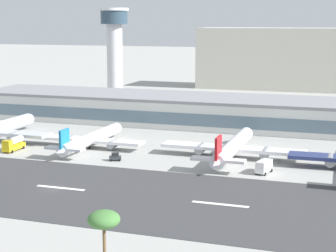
{
  "coord_description": "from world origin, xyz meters",
  "views": [
    {
      "loc": [
        64.08,
        -109.86,
        37.29
      ],
      "look_at": [
        12.15,
        45.13,
        7.26
      ],
      "focal_mm": 61.24,
      "sensor_mm": 36.0,
      "label": 1
    }
  ],
  "objects_px": {
    "distant_hotel_block": "(306,59)",
    "service_box_truck_1": "(264,166)",
    "airliner_red_tail_gate_2": "(232,148)",
    "service_fuel_truck_0": "(14,144)",
    "palm_tree_0": "(104,221)",
    "airliner_blue_tail_gate_1": "(90,140)",
    "terminal_building": "(203,111)",
    "service_baggage_tug_2": "(115,157)",
    "control_tower": "(115,45)"
  },
  "relations": [
    {
      "from": "distant_hotel_block",
      "to": "service_box_truck_1",
      "type": "bearing_deg",
      "value": -87.74
    },
    {
      "from": "airliner_red_tail_gate_2",
      "to": "service_fuel_truck_0",
      "type": "height_order",
      "value": "airliner_red_tail_gate_2"
    },
    {
      "from": "palm_tree_0",
      "to": "airliner_blue_tail_gate_1",
      "type": "bearing_deg",
      "value": 117.59
    },
    {
      "from": "terminal_building",
      "to": "airliner_blue_tail_gate_1",
      "type": "distance_m",
      "value": 53.85
    },
    {
      "from": "airliner_red_tail_gate_2",
      "to": "service_box_truck_1",
      "type": "bearing_deg",
      "value": -139.4
    },
    {
      "from": "service_baggage_tug_2",
      "to": "terminal_building",
      "type": "bearing_deg",
      "value": 61.02
    },
    {
      "from": "airliner_red_tail_gate_2",
      "to": "palm_tree_0",
      "type": "xyz_separation_m",
      "value": [
        -0.95,
        -81.0,
        6.58
      ]
    },
    {
      "from": "airliner_blue_tail_gate_1",
      "to": "service_box_truck_1",
      "type": "xyz_separation_m",
      "value": [
        53.61,
        -11.57,
        -0.9
      ]
    },
    {
      "from": "airliner_red_tail_gate_2",
      "to": "service_baggage_tug_2",
      "type": "xyz_separation_m",
      "value": [
        -29.39,
        -12.63,
        -1.91
      ]
    },
    {
      "from": "terminal_building",
      "to": "airliner_blue_tail_gate_1",
      "type": "height_order",
      "value": "terminal_building"
    },
    {
      "from": "control_tower",
      "to": "service_box_truck_1",
      "type": "distance_m",
      "value": 140.22
    },
    {
      "from": "service_baggage_tug_2",
      "to": "palm_tree_0",
      "type": "distance_m",
      "value": 74.54
    },
    {
      "from": "service_fuel_truck_0",
      "to": "terminal_building",
      "type": "bearing_deg",
      "value": 144.64
    },
    {
      "from": "service_baggage_tug_2",
      "to": "palm_tree_0",
      "type": "height_order",
      "value": "palm_tree_0"
    },
    {
      "from": "palm_tree_0",
      "to": "control_tower",
      "type": "bearing_deg",
      "value": 113.25
    },
    {
      "from": "airliner_blue_tail_gate_1",
      "to": "service_baggage_tug_2",
      "type": "relative_size",
      "value": 11.36
    },
    {
      "from": "distant_hotel_block",
      "to": "service_baggage_tug_2",
      "type": "height_order",
      "value": "distant_hotel_block"
    },
    {
      "from": "airliner_red_tail_gate_2",
      "to": "palm_tree_0",
      "type": "height_order",
      "value": "palm_tree_0"
    },
    {
      "from": "terminal_building",
      "to": "service_fuel_truck_0",
      "type": "bearing_deg",
      "value": -124.82
    },
    {
      "from": "airliner_red_tail_gate_2",
      "to": "palm_tree_0",
      "type": "relative_size",
      "value": 4.04
    },
    {
      "from": "terminal_building",
      "to": "airliner_blue_tail_gate_1",
      "type": "xyz_separation_m",
      "value": [
        -21.41,
        -49.35,
        -2.48
      ]
    },
    {
      "from": "distant_hotel_block",
      "to": "airliner_red_tail_gate_2",
      "type": "distance_m",
      "value": 171.79
    },
    {
      "from": "service_box_truck_1",
      "to": "palm_tree_0",
      "type": "xyz_separation_m",
      "value": [
        -11.83,
        -68.37,
        7.75
      ]
    },
    {
      "from": "terminal_building",
      "to": "control_tower",
      "type": "distance_m",
      "value": 74.79
    },
    {
      "from": "control_tower",
      "to": "service_baggage_tug_2",
      "type": "distance_m",
      "value": 119.56
    },
    {
      "from": "airliner_blue_tail_gate_1",
      "to": "service_box_truck_1",
      "type": "relative_size",
      "value": 6.33
    },
    {
      "from": "service_fuel_truck_0",
      "to": "palm_tree_0",
      "type": "bearing_deg",
      "value": 40.66
    },
    {
      "from": "terminal_building",
      "to": "palm_tree_0",
      "type": "distance_m",
      "value": 130.96
    },
    {
      "from": "service_box_truck_1",
      "to": "palm_tree_0",
      "type": "distance_m",
      "value": 69.82
    },
    {
      "from": "terminal_building",
      "to": "palm_tree_0",
      "type": "relative_size",
      "value": 15.79
    },
    {
      "from": "terminal_building",
      "to": "airliner_red_tail_gate_2",
      "type": "distance_m",
      "value": 52.83
    },
    {
      "from": "airliner_blue_tail_gate_1",
      "to": "service_fuel_truck_0",
      "type": "xyz_separation_m",
      "value": [
        -19.69,
        -9.74,
        -0.66
      ]
    },
    {
      "from": "distant_hotel_block",
      "to": "airliner_blue_tail_gate_1",
      "type": "xyz_separation_m",
      "value": [
        -46.35,
        -172.25,
        -14.1
      ]
    },
    {
      "from": "control_tower",
      "to": "service_fuel_truck_0",
      "type": "height_order",
      "value": "control_tower"
    },
    {
      "from": "service_baggage_tug_2",
      "to": "palm_tree_0",
      "type": "bearing_deg",
      "value": -88.83
    },
    {
      "from": "service_box_truck_1",
      "to": "terminal_building",
      "type": "bearing_deg",
      "value": 41.18
    },
    {
      "from": "airliner_red_tail_gate_2",
      "to": "terminal_building",
      "type": "bearing_deg",
      "value": 23.65
    },
    {
      "from": "service_fuel_truck_0",
      "to": "palm_tree_0",
      "type": "distance_m",
      "value": 93.61
    },
    {
      "from": "distant_hotel_block",
      "to": "service_baggage_tug_2",
      "type": "distance_m",
      "value": 187.42
    },
    {
      "from": "terminal_building",
      "to": "service_fuel_truck_0",
      "type": "distance_m",
      "value": 72.05
    },
    {
      "from": "airliner_blue_tail_gate_1",
      "to": "service_fuel_truck_0",
      "type": "relative_size",
      "value": 4.75
    },
    {
      "from": "distant_hotel_block",
      "to": "service_baggage_tug_2",
      "type": "relative_size",
      "value": 32.87
    },
    {
      "from": "service_fuel_truck_0",
      "to": "control_tower",
      "type": "bearing_deg",
      "value": -173.02
    },
    {
      "from": "service_fuel_truck_0",
      "to": "service_box_truck_1",
      "type": "bearing_deg",
      "value": 88.03
    },
    {
      "from": "palm_tree_0",
      "to": "service_fuel_truck_0",
      "type": "bearing_deg",
      "value": 131.21
    },
    {
      "from": "service_fuel_truck_0",
      "to": "service_box_truck_1",
      "type": "relative_size",
      "value": 1.33
    },
    {
      "from": "airliner_red_tail_gate_2",
      "to": "service_box_truck_1",
      "type": "relative_size",
      "value": 6.97
    },
    {
      "from": "control_tower",
      "to": "service_fuel_truck_0",
      "type": "distance_m",
      "value": 108.86
    },
    {
      "from": "service_box_truck_1",
      "to": "palm_tree_0",
      "type": "bearing_deg",
      "value": -176.5
    },
    {
      "from": "service_fuel_truck_0",
      "to": "palm_tree_0",
      "type": "relative_size",
      "value": 0.77
    }
  ]
}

